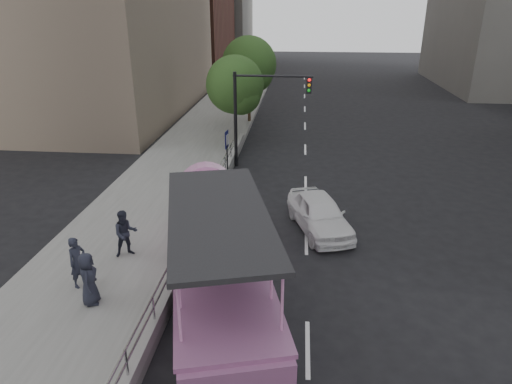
{
  "coord_description": "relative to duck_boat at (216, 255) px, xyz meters",
  "views": [
    {
      "loc": [
        0.55,
        -11.69,
        8.47
      ],
      "look_at": [
        -0.86,
        3.03,
        2.36
      ],
      "focal_mm": 32.0,
      "sensor_mm": 36.0,
      "label": 1
    }
  ],
  "objects": [
    {
      "name": "car",
      "position": [
        3.35,
        4.53,
        -0.53
      ],
      "size": [
        2.97,
        4.6,
        1.46
      ],
      "primitive_type": "imported",
      "rotation": [
        0.0,
        0.0,
        0.32
      ],
      "color": "white",
      "rests_on": "ground"
    },
    {
      "name": "traffic_signal",
      "position": [
        0.15,
        12.06,
        2.24
      ],
      "size": [
        4.2,
        0.32,
        5.2
      ],
      "color": "black",
      "rests_on": "ground"
    },
    {
      "name": "parking_sign",
      "position": [
        -1.15,
        9.56,
        0.42
      ],
      "size": [
        0.1,
        0.6,
        2.67
      ],
      "color": "black",
      "rests_on": "ground"
    },
    {
      "name": "sidewalk",
      "position": [
        -3.9,
        9.56,
        -1.11
      ],
      "size": [
        5.5,
        80.0,
        0.3
      ],
      "primitive_type": "cube",
      "color": "#9A9A95",
      "rests_on": "ground"
    },
    {
      "name": "pedestrian_far",
      "position": [
        -3.5,
        -1.43,
        -0.14
      ],
      "size": [
        0.71,
        0.91,
        1.64
      ],
      "primitive_type": "imported",
      "rotation": [
        0.0,
        0.0,
        1.83
      ],
      "color": "#242735",
      "rests_on": "sidewalk"
    },
    {
      "name": "street_tree_near",
      "position": [
        -1.45,
        15.49,
        2.56
      ],
      "size": [
        3.52,
        3.52,
        5.72
      ],
      "color": "#372619",
      "rests_on": "ground"
    },
    {
      "name": "guardrail",
      "position": [
        -1.27,
        1.56,
        -0.12
      ],
      "size": [
        0.07,
        22.0,
        0.71
      ],
      "color": "#AFB0B4",
      "rests_on": "kerb_wall"
    },
    {
      "name": "pedestrian_mid",
      "position": [
        -3.42,
        1.36,
        -0.12
      ],
      "size": [
        1.03,
        0.96,
        1.69
      ],
      "primitive_type": "imported",
      "rotation": [
        0.0,
        0.0,
        0.52
      ],
      "color": "#242735",
      "rests_on": "sidewalk"
    },
    {
      "name": "duck_boat",
      "position": [
        0.0,
        0.0,
        0.0
      ],
      "size": [
        4.96,
        10.49,
        3.39
      ],
      "color": "black",
      "rests_on": "ground"
    },
    {
      "name": "pedestrian_near",
      "position": [
        -4.22,
        -0.59,
        -0.13
      ],
      "size": [
        0.61,
        0.71,
        1.66
      ],
      "primitive_type": "imported",
      "rotation": [
        0.0,
        0.0,
        1.16
      ],
      "color": "#242735",
      "rests_on": "sidewalk"
    },
    {
      "name": "ground",
      "position": [
        1.85,
        -0.44,
        -1.26
      ],
      "size": [
        160.0,
        160.0,
        0.0
      ],
      "primitive_type": "plane",
      "color": "black"
    },
    {
      "name": "street_tree_far",
      "position": [
        -1.25,
        21.49,
        3.05
      ],
      "size": [
        3.97,
        3.97,
        6.45
      ],
      "color": "#372619",
      "rests_on": "ground"
    },
    {
      "name": "kerb_wall",
      "position": [
        -1.27,
        1.56,
        -0.78
      ],
      "size": [
        0.24,
        30.0,
        0.36
      ],
      "primitive_type": "cube",
      "color": "#ABABA6",
      "rests_on": "sidewalk"
    }
  ]
}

